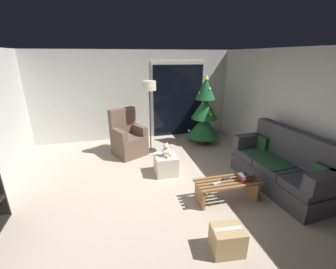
{
  "coord_description": "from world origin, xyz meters",
  "views": [
    {
      "loc": [
        -0.61,
        -3.38,
        2.35
      ],
      "look_at": [
        0.4,
        0.7,
        0.85
      ],
      "focal_mm": 23.83,
      "sensor_mm": 36.0,
      "label": 1
    }
  ],
  "objects_px": {
    "remote_graphite": "(226,178)",
    "remote_silver": "(217,183)",
    "christmas_tree": "(204,114)",
    "floor_lamp": "(149,93)",
    "coffee_table": "(227,187)",
    "ottoman": "(166,165)",
    "book_stack": "(246,177)",
    "armchair": "(128,139)",
    "cell_phone": "(246,175)",
    "cardboard_box_taped_mid_floor": "(227,240)",
    "teddy_bear_cream": "(166,151)",
    "couch": "(282,167)"
  },
  "relations": [
    {
      "from": "remote_graphite",
      "to": "remote_silver",
      "type": "distance_m",
      "value": 0.26
    },
    {
      "from": "christmas_tree",
      "to": "floor_lamp",
      "type": "bearing_deg",
      "value": -174.03
    },
    {
      "from": "christmas_tree",
      "to": "floor_lamp",
      "type": "distance_m",
      "value": 1.65
    },
    {
      "from": "coffee_table",
      "to": "remote_silver",
      "type": "relative_size",
      "value": 7.05
    },
    {
      "from": "ottoman",
      "to": "remote_graphite",
      "type": "bearing_deg",
      "value": -52.57
    },
    {
      "from": "book_stack",
      "to": "armchair",
      "type": "height_order",
      "value": "armchair"
    },
    {
      "from": "cell_phone",
      "to": "armchair",
      "type": "distance_m",
      "value": 2.97
    },
    {
      "from": "christmas_tree",
      "to": "cardboard_box_taped_mid_floor",
      "type": "bearing_deg",
      "value": -107.69
    },
    {
      "from": "teddy_bear_cream",
      "to": "coffee_table",
      "type": "bearing_deg",
      "value": -54.73
    },
    {
      "from": "coffee_table",
      "to": "remote_graphite",
      "type": "xyz_separation_m",
      "value": [
        0.01,
        0.08,
        0.13
      ]
    },
    {
      "from": "remote_graphite",
      "to": "cardboard_box_taped_mid_floor",
      "type": "relative_size",
      "value": 0.37
    },
    {
      "from": "couch",
      "to": "remote_graphite",
      "type": "distance_m",
      "value": 1.17
    },
    {
      "from": "ottoman",
      "to": "teddy_bear_cream",
      "type": "bearing_deg",
      "value": -54.73
    },
    {
      "from": "coffee_table",
      "to": "christmas_tree",
      "type": "height_order",
      "value": "christmas_tree"
    },
    {
      "from": "couch",
      "to": "remote_graphite",
      "type": "xyz_separation_m",
      "value": [
        -1.17,
        -0.07,
        -0.02
      ]
    },
    {
      "from": "ottoman",
      "to": "cell_phone",
      "type": "bearing_deg",
      "value": -47.18
    },
    {
      "from": "cell_phone",
      "to": "ottoman",
      "type": "distance_m",
      "value": 1.63
    },
    {
      "from": "book_stack",
      "to": "teddy_bear_cream",
      "type": "bearing_deg",
      "value": 133.5
    },
    {
      "from": "remote_graphite",
      "to": "armchair",
      "type": "xyz_separation_m",
      "value": [
        -1.48,
        2.26,
        0.02
      ]
    },
    {
      "from": "remote_graphite",
      "to": "christmas_tree",
      "type": "distance_m",
      "value": 2.57
    },
    {
      "from": "remote_silver",
      "to": "cardboard_box_taped_mid_floor",
      "type": "bearing_deg",
      "value": 147.86
    },
    {
      "from": "couch",
      "to": "remote_graphite",
      "type": "bearing_deg",
      "value": -176.81
    },
    {
      "from": "remote_graphite",
      "to": "armchair",
      "type": "bearing_deg",
      "value": -168.13
    },
    {
      "from": "christmas_tree",
      "to": "teddy_bear_cream",
      "type": "relative_size",
      "value": 6.64
    },
    {
      "from": "remote_silver",
      "to": "teddy_bear_cream",
      "type": "bearing_deg",
      "value": 11.49
    },
    {
      "from": "coffee_table",
      "to": "armchair",
      "type": "distance_m",
      "value": 2.77
    },
    {
      "from": "floor_lamp",
      "to": "ottoman",
      "type": "relative_size",
      "value": 4.05
    },
    {
      "from": "christmas_tree",
      "to": "armchair",
      "type": "xyz_separation_m",
      "value": [
        -2.08,
        -0.2,
        -0.44
      ]
    },
    {
      "from": "couch",
      "to": "ottoman",
      "type": "xyz_separation_m",
      "value": [
        -1.98,
        0.99,
        -0.2
      ]
    },
    {
      "from": "cell_phone",
      "to": "teddy_bear_cream",
      "type": "relative_size",
      "value": 0.5
    },
    {
      "from": "couch",
      "to": "cell_phone",
      "type": "xyz_separation_m",
      "value": [
        -0.88,
        -0.19,
        0.08
      ]
    },
    {
      "from": "couch",
      "to": "remote_silver",
      "type": "bearing_deg",
      "value": -172.52
    },
    {
      "from": "christmas_tree",
      "to": "ottoman",
      "type": "height_order",
      "value": "christmas_tree"
    },
    {
      "from": "floor_lamp",
      "to": "teddy_bear_cream",
      "type": "bearing_deg",
      "value": -85.14
    },
    {
      "from": "armchair",
      "to": "ottoman",
      "type": "xyz_separation_m",
      "value": [
        0.68,
        -1.21,
        -0.2
      ]
    },
    {
      "from": "ottoman",
      "to": "coffee_table",
      "type": "bearing_deg",
      "value": -54.73
    },
    {
      "from": "cardboard_box_taped_mid_floor",
      "to": "armchair",
      "type": "bearing_deg",
      "value": 106.23
    },
    {
      "from": "christmas_tree",
      "to": "book_stack",
      "type": "bearing_deg",
      "value": -96.77
    },
    {
      "from": "coffee_table",
      "to": "cardboard_box_taped_mid_floor",
      "type": "distance_m",
      "value": 1.1
    },
    {
      "from": "armchair",
      "to": "teddy_bear_cream",
      "type": "relative_size",
      "value": 3.96
    },
    {
      "from": "teddy_bear_cream",
      "to": "remote_graphite",
      "type": "bearing_deg",
      "value": -52.55
    },
    {
      "from": "remote_graphite",
      "to": "cell_phone",
      "type": "bearing_deg",
      "value": 44.56
    },
    {
      "from": "remote_graphite",
      "to": "ottoman",
      "type": "relative_size",
      "value": 0.35
    },
    {
      "from": "coffee_table",
      "to": "armchair",
      "type": "relative_size",
      "value": 0.97
    },
    {
      "from": "couch",
      "to": "christmas_tree",
      "type": "distance_m",
      "value": 2.5
    },
    {
      "from": "couch",
      "to": "teddy_bear_cream",
      "type": "xyz_separation_m",
      "value": [
        -1.97,
        0.98,
        0.13
      ]
    },
    {
      "from": "couch",
      "to": "book_stack",
      "type": "height_order",
      "value": "couch"
    },
    {
      "from": "remote_silver",
      "to": "ottoman",
      "type": "relative_size",
      "value": 0.35
    },
    {
      "from": "floor_lamp",
      "to": "remote_silver",
      "type": "bearing_deg",
      "value": -74.28
    },
    {
      "from": "cell_phone",
      "to": "teddy_bear_cream",
      "type": "height_order",
      "value": "teddy_bear_cream"
    }
  ]
}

